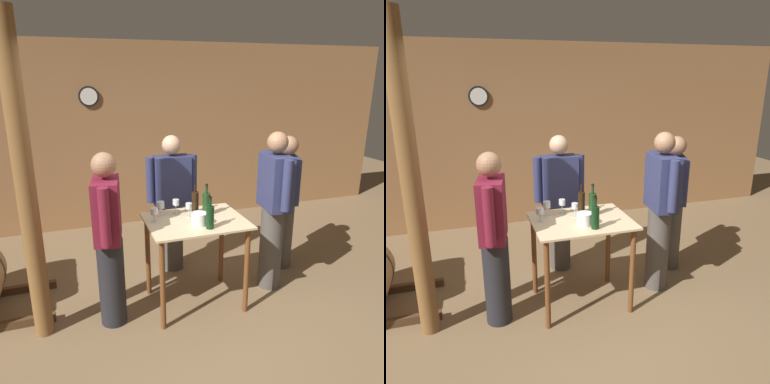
% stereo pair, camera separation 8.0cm
% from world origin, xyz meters
% --- Properties ---
extents(ground_plane, '(14.00, 14.00, 0.00)m').
position_xyz_m(ground_plane, '(0.00, 0.00, 0.00)').
color(ground_plane, brown).
extents(back_wall, '(8.40, 0.08, 2.70)m').
position_xyz_m(back_wall, '(-0.00, 2.88, 1.35)').
color(back_wall, '#996B42').
rests_on(back_wall, ground_plane).
extents(tasting_table, '(0.94, 0.73, 0.90)m').
position_xyz_m(tasting_table, '(-0.00, 0.47, 0.71)').
color(tasting_table, beige).
rests_on(tasting_table, ground_plane).
extents(wooden_post, '(0.16, 0.16, 2.70)m').
position_xyz_m(wooden_post, '(-1.45, 0.45, 1.35)').
color(wooden_post, brown).
rests_on(wooden_post, ground_plane).
extents(wine_bottle_far_left, '(0.07, 0.07, 0.30)m').
position_xyz_m(wine_bottle_far_left, '(0.06, 0.24, 1.01)').
color(wine_bottle_far_left, black).
rests_on(wine_bottle_far_left, tasting_table).
extents(wine_bottle_left, '(0.07, 0.07, 0.29)m').
position_xyz_m(wine_bottle_left, '(0.06, 0.67, 1.01)').
color(wine_bottle_left, black).
rests_on(wine_bottle_left, tasting_table).
extents(wine_bottle_center, '(0.08, 0.08, 0.32)m').
position_xyz_m(wine_bottle_center, '(0.14, 0.56, 1.02)').
color(wine_bottle_center, '#193819').
rests_on(wine_bottle_center, tasting_table).
extents(wine_glass_near_left, '(0.07, 0.07, 0.14)m').
position_xyz_m(wine_glass_near_left, '(-0.38, 0.55, 1.00)').
color(wine_glass_near_left, silver).
rests_on(wine_glass_near_left, tasting_table).
extents(wine_glass_near_center, '(0.07, 0.07, 0.15)m').
position_xyz_m(wine_glass_near_center, '(-0.29, 0.67, 1.01)').
color(wine_glass_near_center, silver).
rests_on(wine_glass_near_center, tasting_table).
extents(wine_glass_near_right, '(0.06, 0.06, 0.15)m').
position_xyz_m(wine_glass_near_right, '(-0.13, 0.69, 1.01)').
color(wine_glass_near_right, silver).
rests_on(wine_glass_near_right, tasting_table).
extents(wine_glass_far_side, '(0.06, 0.06, 0.14)m').
position_xyz_m(wine_glass_far_side, '(-0.04, 0.56, 1.01)').
color(wine_glass_far_side, silver).
rests_on(wine_glass_far_side, tasting_table).
extents(ice_bucket, '(0.15, 0.15, 0.11)m').
position_xyz_m(ice_bucket, '(-0.01, 0.35, 0.96)').
color(ice_bucket, white).
rests_on(ice_bucket, tasting_table).
extents(person_host, '(0.59, 0.24, 1.60)m').
position_xyz_m(person_host, '(-0.01, 1.24, 0.84)').
color(person_host, '#4C4742').
rests_on(person_host, ground_plane).
extents(person_visitor_with_scarf, '(0.29, 0.58, 1.62)m').
position_xyz_m(person_visitor_with_scarf, '(-0.83, 0.42, 0.85)').
color(person_visitor_with_scarf, '#232328').
rests_on(person_visitor_with_scarf, ground_plane).
extents(person_visitor_bearded, '(0.34, 0.56, 1.58)m').
position_xyz_m(person_visitor_bearded, '(1.24, 0.88, 0.83)').
color(person_visitor_bearded, '#4C4742').
rests_on(person_visitor_bearded, ground_plane).
extents(person_visitor_near_door, '(0.25, 0.59, 1.70)m').
position_xyz_m(person_visitor_near_door, '(0.87, 0.52, 0.90)').
color(person_visitor_near_door, '#4C4742').
rests_on(person_visitor_near_door, ground_plane).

